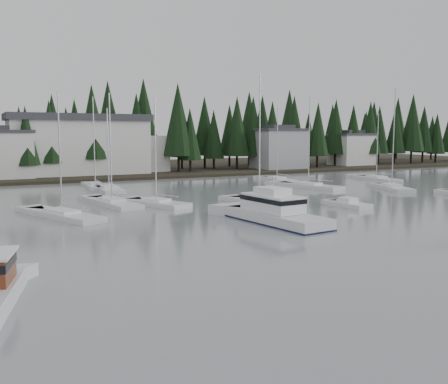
# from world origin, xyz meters

# --- Properties ---
(far_shore_land) EXTENTS (240.00, 54.00, 1.00)m
(far_shore_land) POSITION_xyz_m (0.00, 97.00, 0.00)
(far_shore_land) COLOR black
(far_shore_land) RESTS_ON ground
(conifer_treeline) EXTENTS (200.00, 22.00, 20.00)m
(conifer_treeline) POSITION_xyz_m (0.00, 86.00, 0.00)
(conifer_treeline) COLOR black
(conifer_treeline) RESTS_ON ground
(house_west) EXTENTS (9.54, 7.42, 8.75)m
(house_west) POSITION_xyz_m (-18.00, 79.00, 4.65)
(house_west) COLOR silver
(house_west) RESTS_ON ground
(house_east_a) EXTENTS (10.60, 8.48, 9.25)m
(house_east_a) POSITION_xyz_m (36.00, 78.00, 4.90)
(house_east_a) COLOR #999EA0
(house_east_a) RESTS_ON ground
(house_east_b) EXTENTS (9.54, 7.42, 8.25)m
(house_east_b) POSITION_xyz_m (58.00, 80.00, 4.40)
(house_east_b) COLOR silver
(house_east_b) RESTS_ON ground
(harbor_inn) EXTENTS (29.50, 11.50, 10.90)m
(harbor_inn) POSITION_xyz_m (-2.96, 82.34, 5.78)
(harbor_inn) COLOR silver
(harbor_inn) RESTS_ON ground
(cabin_cruiser_center) EXTENTS (4.60, 11.55, 4.83)m
(cabin_cruiser_center) POSITION_xyz_m (0.45, 25.02, 0.73)
(cabin_cruiser_center) COLOR silver
(cabin_cruiser_center) RESTS_ON ground
(sailboat_0) EXTENTS (4.57, 10.91, 11.79)m
(sailboat_0) POSITION_xyz_m (38.45, 51.67, 0.05)
(sailboat_0) COLOR silver
(sailboat_0) RESTS_ON ground
(sailboat_1) EXTENTS (5.81, 8.82, 12.24)m
(sailboat_1) POSITION_xyz_m (-5.19, 40.16, 0.07)
(sailboat_1) COLOR silver
(sailboat_1) RESTS_ON ground
(sailboat_2) EXTENTS (5.72, 11.34, 14.28)m
(sailboat_2) POSITION_xyz_m (20.88, 47.34, 0.07)
(sailboat_2) COLOR silver
(sailboat_2) RESTS_ON ground
(sailboat_3) EXTENTS (3.11, 9.47, 12.70)m
(sailboat_3) POSITION_xyz_m (22.44, 58.05, 0.07)
(sailboat_3) COLOR silver
(sailboat_3) RESTS_ON ground
(sailboat_5) EXTENTS (6.33, 11.08, 12.25)m
(sailboat_5) POSITION_xyz_m (-15.81, 36.63, 0.06)
(sailboat_5) COLOR silver
(sailboat_5) RESTS_ON ground
(sailboat_7) EXTENTS (6.06, 9.81, 14.66)m
(sailboat_7) POSITION_xyz_m (30.00, 40.00, 0.08)
(sailboat_7) COLOR silver
(sailboat_7) RESTS_ON ground
(sailboat_8) EXTENTS (3.33, 9.81, 11.86)m
(sailboat_8) POSITION_xyz_m (-6.20, 56.64, 0.06)
(sailboat_8) COLOR silver
(sailboat_8) RESTS_ON ground
(sailboat_11) EXTENTS (4.40, 9.41, 14.85)m
(sailboat_11) POSITION_xyz_m (5.37, 35.75, 0.09)
(sailboat_11) COLOR silver
(sailboat_11) RESTS_ON ground
(sailboat_12) EXTENTS (4.25, 11.01, 12.78)m
(sailboat_12) POSITION_xyz_m (-9.45, 42.77, 0.06)
(sailboat_12) COLOR silver
(sailboat_12) RESTS_ON ground
(sailboat_13) EXTENTS (3.02, 8.49, 13.66)m
(sailboat_13) POSITION_xyz_m (-6.99, 61.33, 0.09)
(sailboat_13) COLOR silver
(sailboat_13) RESTS_ON ground
(runabout_1) EXTENTS (2.67, 5.33, 1.42)m
(runabout_1) POSITION_xyz_m (12.83, 29.58, 0.13)
(runabout_1) COLOR silver
(runabout_1) RESTS_ON ground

